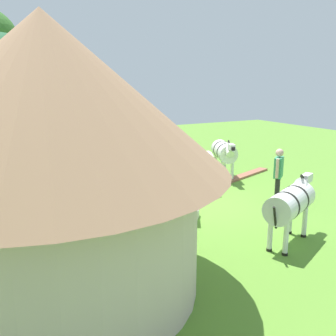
% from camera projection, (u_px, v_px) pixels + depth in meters
% --- Properties ---
extents(ground_plane, '(36.00, 36.00, 0.00)m').
position_uv_depth(ground_plane, '(204.00, 204.00, 11.71)').
color(ground_plane, '#5A8E30').
extents(thatched_hut, '(6.07, 6.07, 4.79)m').
position_uv_depth(thatched_hut, '(49.00, 146.00, 6.42)').
color(thatched_hut, beige).
rests_on(thatched_hut, ground_plane).
extents(shade_umbrella, '(3.91, 3.91, 3.31)m').
position_uv_depth(shade_umbrella, '(106.00, 105.00, 12.54)').
color(shade_umbrella, '#423F2D').
rests_on(shade_umbrella, ground_plane).
extents(patio_dining_table, '(1.66, 1.16, 0.74)m').
position_uv_depth(patio_dining_table, '(109.00, 171.00, 13.03)').
color(patio_dining_table, silver).
rests_on(patio_dining_table, ground_plane).
extents(patio_chair_near_hut, '(0.45, 0.43, 0.90)m').
position_uv_depth(patio_chair_near_hut, '(71.00, 180.00, 12.44)').
color(patio_chair_near_hut, silver).
rests_on(patio_chair_near_hut, ground_plane).
extents(patio_chair_west_end, '(0.52, 0.51, 0.90)m').
position_uv_depth(patio_chair_west_end, '(139.00, 169.00, 13.90)').
color(patio_chair_west_end, silver).
rests_on(patio_chair_west_end, ground_plane).
extents(guest_beside_umbrella, '(0.40, 0.47, 1.54)m').
position_uv_depth(guest_beside_umbrella, '(141.00, 155.00, 14.44)').
color(guest_beside_umbrella, '#25212A').
rests_on(guest_beside_umbrella, ground_plane).
extents(guest_behind_table, '(0.59, 0.30, 1.69)m').
position_uv_depth(guest_behind_table, '(149.00, 154.00, 14.09)').
color(guest_behind_table, black).
rests_on(guest_behind_table, ground_plane).
extents(standing_watcher, '(0.45, 0.51, 1.71)m').
position_uv_depth(standing_watcher, '(278.00, 172.00, 11.42)').
color(standing_watcher, black).
rests_on(standing_watcher, ground_plane).
extents(striped_lounge_chair, '(0.96, 0.91, 0.62)m').
position_uv_depth(striped_lounge_chair, '(188.00, 210.00, 10.41)').
color(striped_lounge_chair, '#2C65B1').
rests_on(striped_lounge_chair, ground_plane).
extents(zebra_nearest_camera, '(0.80, 2.36, 1.55)m').
position_uv_depth(zebra_nearest_camera, '(186.00, 165.00, 12.35)').
color(zebra_nearest_camera, silver).
rests_on(zebra_nearest_camera, ground_plane).
extents(zebra_by_umbrella, '(1.26, 2.15, 1.51)m').
position_uv_depth(zebra_by_umbrella, '(291.00, 203.00, 8.75)').
color(zebra_by_umbrella, silver).
rests_on(zebra_by_umbrella, ground_plane).
extents(zebra_toward_hut, '(2.04, 1.19, 1.54)m').
position_uv_depth(zebra_toward_hut, '(224.00, 152.00, 14.59)').
color(zebra_toward_hut, silver).
rests_on(zebra_toward_hut, ground_plane).
extents(brick_patio_kerb, '(1.27, 2.76, 0.08)m').
position_uv_depth(brick_patio_kerb, '(246.00, 175.00, 15.09)').
color(brick_patio_kerb, '#9A5E48').
rests_on(brick_patio_kerb, ground_plane).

